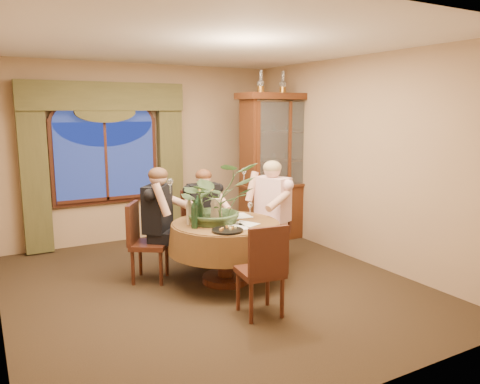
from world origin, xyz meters
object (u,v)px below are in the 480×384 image
oil_lamp_center (283,82)px  wine_bottle_1 (194,214)px  chair_front_left (260,269)px  stoneware_vase (216,210)px  china_cabinet (281,167)px  person_scarf (204,216)px  chair_back_right (200,226)px  person_pink (273,213)px  olive_bowl (230,221)px  chair_back (150,243)px  oil_lamp_right (304,83)px  chair_right (269,230)px  wine_bottle_3 (200,212)px  wine_bottle_0 (198,209)px  wine_bottle_2 (189,211)px  dining_table (226,252)px  centerpiece_plant (215,171)px  person_back (158,223)px  oil_lamp_left (261,81)px

oil_lamp_center → wine_bottle_1: bearing=-145.9°
chair_front_left → stoneware_vase: 1.16m
china_cabinet → wine_bottle_1: (-2.21, -1.49, -0.26)m
person_scarf → chair_back_right: bearing=-77.8°
person_pink → wine_bottle_1: size_ratio=4.31×
olive_bowl → chair_back: bearing=144.4°
chair_front_left → person_scarf: size_ratio=0.74×
china_cabinet → person_pink: china_cabinet is taller
person_pink → wine_bottle_1: 1.40m
chair_front_left → chair_back: bearing=121.1°
chair_back → stoneware_vase: 0.92m
china_cabinet → wine_bottle_1: size_ratio=7.09×
person_scarf → olive_bowl: 0.94m
oil_lamp_right → chair_front_left: size_ratio=0.35×
person_scarf → wine_bottle_1: 1.13m
chair_front_left → person_pink: person_pink is taller
chair_right → wine_bottle_1: wine_bottle_1 is taller
chair_back → wine_bottle_3: 0.80m
wine_bottle_0 → wine_bottle_2: same height
dining_table → person_scarf: 0.90m
wine_bottle_3 → oil_lamp_right: bearing=29.3°
stoneware_vase → centerpiece_plant: centerpiece_plant is taller
person_back → wine_bottle_3: 0.68m
china_cabinet → wine_bottle_0: size_ratio=7.09×
oil_lamp_right → dining_table: bearing=-147.2°
oil_lamp_left → oil_lamp_right: same height
oil_lamp_center → person_pink: size_ratio=0.24×
china_cabinet → chair_front_left: china_cabinet is taller
stoneware_vase → oil_lamp_left: bearing=42.4°
chair_back → wine_bottle_0: wine_bottle_0 is taller
wine_bottle_1 → person_back: bearing=107.7°
dining_table → oil_lamp_right: 3.35m
chair_front_left → olive_bowl: 0.97m
china_cabinet → person_scarf: china_cabinet is taller
chair_right → person_scarf: 0.92m
oil_lamp_center → chair_back_right: oil_lamp_center is taller
chair_back → wine_bottle_3: (0.45, -0.51, 0.44)m
centerpiece_plant → china_cabinet: bearing=35.2°
stoneware_vase → person_back: bearing=141.4°
oil_lamp_right → chair_back_right: oil_lamp_right is taller
dining_table → chair_right: (0.83, 0.32, 0.10)m
chair_back → stoneware_vase: bearing=92.8°
chair_back → olive_bowl: bearing=87.0°
dining_table → olive_bowl: size_ratio=9.08×
chair_right → chair_back: same height
oil_lamp_left → chair_back: size_ratio=0.35×
oil_lamp_right → wine_bottle_0: (-2.47, -1.25, -1.60)m
chair_back → person_pink: (1.67, -0.20, 0.23)m
chair_front_left → stoneware_vase: stoneware_vase is taller
stoneware_vase → olive_bowl: (0.09, -0.17, -0.12)m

